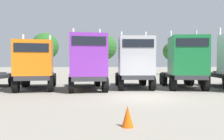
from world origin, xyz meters
The scene contains 9 objects.
ground centered at (0.00, 0.00, 0.00)m, with size 200.00×200.00×0.00m, color gray.
semi_truck_orange centered at (-7.01, 3.66, 1.81)m, with size 3.38×6.05×4.03m.
semi_truck_purple centered at (-3.35, 3.26, 1.97)m, with size 3.31×6.61×4.42m.
semi_truck_silver centered at (0.14, 4.12, 1.97)m, with size 2.69×5.97×4.37m.
semi_truck_green centered at (3.84, 3.69, 1.97)m, with size 3.21×6.08×4.42m.
traffic_cone_near centered at (-1.62, -5.65, 0.33)m, with size 0.36×0.36×0.65m, color #F2590C.
oak_far_left centered at (-10.85, 22.08, 4.48)m, with size 4.12×4.12×6.56m.
oak_far_centre centered at (-1.80, 21.20, 4.33)m, with size 3.85×3.85×6.27m.
oak_far_right centered at (9.76, 24.26, 3.89)m, with size 3.17×3.17×5.51m.
Camera 1 is at (-2.45, -12.15, 1.92)m, focal length 35.21 mm.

